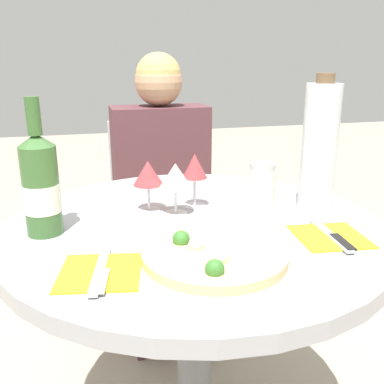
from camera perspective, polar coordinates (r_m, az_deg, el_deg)
The scene contains 12 objects.
dining_table at distance 1.11m, azimuth 0.34°, elevation -10.44°, with size 0.93×0.93×0.74m.
chair_behind_diner at distance 1.95m, azimuth -4.42°, elevation -4.17°, with size 0.39×0.39×0.87m.
seated_diner at distance 1.78m, azimuth -3.66°, elevation -2.76°, with size 0.39×0.41×1.16m.
pizza_large at distance 0.86m, azimuth 2.86°, elevation -8.25°, with size 0.29×0.29×0.05m.
wine_bottle at distance 1.01m, azimuth -19.51°, elevation 0.86°, with size 0.08×0.08×0.31m.
tall_carafe at distance 1.14m, azimuth 16.58°, elevation 5.61°, with size 0.09×0.09×0.35m.
sugar_shaker at distance 1.16m, azimuth 9.29°, elevation 0.84°, with size 0.07×0.07×0.12m.
wine_glass_center at distance 1.08m, azimuth -2.23°, elevation 2.06°, with size 0.08×0.08×0.13m.
wine_glass_back_left at distance 1.11m, azimuth -5.88°, elevation 2.40°, with size 0.08×0.08×0.14m.
wine_glass_back_right at distance 1.13m, azimuth 0.35°, elevation 3.28°, with size 0.07×0.07×0.15m.
place_setting_left at distance 0.83m, azimuth -12.14°, elevation -10.42°, with size 0.18×0.19×0.01m.
place_setting_right at distance 1.01m, azimuth 18.03°, elevation -5.67°, with size 0.17×0.19×0.01m.
Camera 1 is at (-0.26, -0.95, 1.13)m, focal length 40.00 mm.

